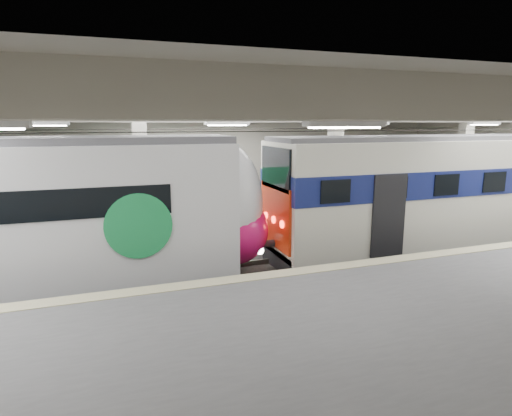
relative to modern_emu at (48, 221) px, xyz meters
name	(u,v)px	position (x,y,z in m)	size (l,w,h in m)	color
station_hall	(264,185)	(5.84, -1.74, 0.99)	(36.00, 24.00, 5.75)	black
modern_emu	(48,221)	(0.00, 0.00, 0.00)	(14.30, 2.95, 4.59)	silver
older_rer	(438,192)	(13.68, 0.00, 0.11)	(13.69, 3.02, 4.50)	beige
far_train	(56,194)	(-0.29, 5.50, -0.08)	(13.10, 2.94, 4.20)	silver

